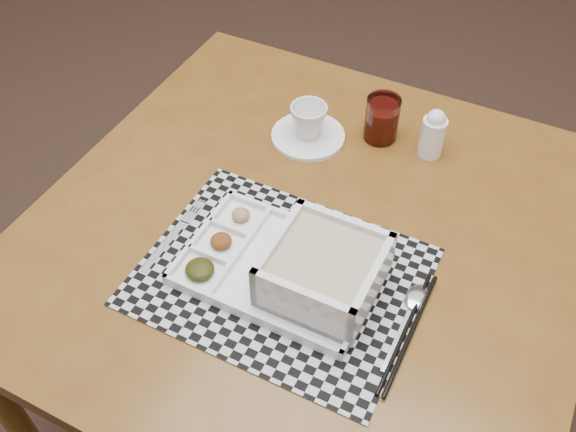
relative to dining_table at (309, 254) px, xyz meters
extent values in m
plane|color=black|center=(-0.80, 0.36, -0.65)|extent=(5.00, 5.00, 0.00)
cube|color=#583010|center=(0.00, 0.00, 0.05)|extent=(1.00, 1.00, 0.04)
cylinder|color=#583010|center=(-0.41, -0.45, -0.31)|extent=(0.05, 0.05, 0.68)
cylinder|color=#583010|center=(-0.45, 0.41, -0.31)|extent=(0.05, 0.05, 0.68)
cylinder|color=#583010|center=(0.41, 0.45, -0.31)|extent=(0.05, 0.05, 0.68)
cube|color=#583010|center=(-0.02, 0.41, 0.00)|extent=(0.83, 0.07, 0.08)
cube|color=#583010|center=(-0.41, -0.02, 0.00)|extent=(0.07, 0.83, 0.08)
cube|color=#583010|center=(0.41, 0.02, 0.00)|extent=(0.07, 0.83, 0.08)
cube|color=#B3B2BB|center=(0.01, -0.12, 0.08)|extent=(0.47, 0.38, 0.00)
cube|color=white|center=(0.00, -0.11, 0.08)|extent=(0.33, 0.23, 0.01)
cube|color=white|center=(0.00, -0.01, 0.09)|extent=(0.32, 0.02, 0.01)
cube|color=white|center=(0.01, -0.22, 0.09)|extent=(0.32, 0.02, 0.01)
cube|color=white|center=(-0.15, -0.12, 0.09)|extent=(0.02, 0.22, 0.01)
cube|color=white|center=(0.16, -0.11, 0.09)|extent=(0.02, 0.22, 0.01)
cube|color=white|center=(-0.07, -0.12, 0.09)|extent=(0.02, 0.20, 0.01)
cube|color=white|center=(-0.11, -0.15, 0.09)|extent=(0.08, 0.01, 0.01)
cube|color=white|center=(-0.12, -0.08, 0.09)|extent=(0.08, 0.01, 0.01)
ellipsoid|color=black|center=(-0.11, -0.19, 0.10)|extent=(0.05, 0.05, 0.02)
ellipsoid|color=#52270D|center=(-0.11, -0.12, 0.10)|extent=(0.04, 0.04, 0.02)
ellipsoid|color=brown|center=(-0.11, -0.05, 0.10)|extent=(0.03, 0.03, 0.02)
cube|color=white|center=(0.08, -0.11, 0.09)|extent=(0.18, 0.18, 0.01)
cube|color=white|center=(0.08, -0.03, 0.13)|extent=(0.17, 0.02, 0.09)
cube|color=white|center=(0.09, -0.19, 0.13)|extent=(0.17, 0.02, 0.09)
cube|color=white|center=(0.00, -0.12, 0.13)|extent=(0.02, 0.17, 0.09)
cube|color=white|center=(0.16, -0.11, 0.13)|extent=(0.02, 0.17, 0.09)
cube|color=tan|center=(0.08, -0.11, 0.13)|extent=(0.16, 0.16, 0.07)
cube|color=silver|center=(-0.20, -0.17, 0.08)|extent=(0.02, 0.12, 0.00)
cube|color=silver|center=(-0.20, -0.09, 0.08)|extent=(0.02, 0.02, 0.00)
cube|color=silver|center=(-0.21, -0.06, 0.08)|extent=(0.01, 0.04, 0.00)
cube|color=silver|center=(-0.20, -0.06, 0.08)|extent=(0.01, 0.04, 0.00)
cube|color=silver|center=(-0.20, -0.06, 0.08)|extent=(0.01, 0.04, 0.00)
cube|color=silver|center=(-0.19, -0.06, 0.08)|extent=(0.01, 0.04, 0.00)
cube|color=silver|center=(0.23, -0.14, 0.08)|extent=(0.02, 0.12, 0.00)
ellipsoid|color=silver|center=(0.22, -0.05, 0.08)|extent=(0.04, 0.06, 0.01)
cylinder|color=black|center=(0.23, -0.12, 0.08)|extent=(0.02, 0.24, 0.01)
cylinder|color=black|center=(0.24, -0.12, 0.08)|extent=(0.02, 0.24, 0.01)
cylinder|color=white|center=(-0.12, 0.21, 0.08)|extent=(0.15, 0.15, 0.01)
imported|color=white|center=(-0.12, 0.21, 0.12)|extent=(0.10, 0.10, 0.07)
cylinder|color=white|center=(0.01, 0.29, 0.12)|extent=(0.07, 0.07, 0.09)
cylinder|color=#430905|center=(0.01, 0.29, 0.11)|extent=(0.06, 0.06, 0.07)
cylinder|color=white|center=(0.11, 0.29, 0.12)|extent=(0.05, 0.05, 0.08)
sphere|color=white|center=(0.11, 0.29, 0.16)|extent=(0.04, 0.04, 0.04)
camera|label=1|loc=(0.33, -0.68, 0.93)|focal=40.00mm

